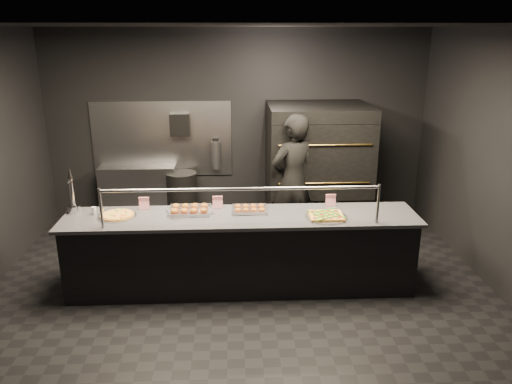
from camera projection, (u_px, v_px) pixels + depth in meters
room at (238, 166)px, 5.61m from camera, size 6.04×6.00×3.00m
service_counter at (241, 252)px, 5.89m from camera, size 4.10×0.78×1.37m
pizza_oven at (317, 167)px, 7.59m from camera, size 1.50×1.23×1.91m
prep_shelf at (139, 193)px, 8.02m from camera, size 1.20×0.35×0.90m
towel_dispenser at (180, 125)px, 7.78m from camera, size 0.30×0.20×0.35m
fire_extinguisher at (216, 155)px, 7.96m from camera, size 0.14×0.14×0.51m
beer_tap at (73, 200)px, 5.79m from camera, size 0.15×0.21×0.56m
round_pizza at (117, 215)px, 5.71m from camera, size 0.44×0.44×0.03m
slider_tray_a at (190, 210)px, 5.85m from camera, size 0.58×0.49×0.08m
slider_tray_b at (250, 209)px, 5.88m from camera, size 0.43×0.33×0.07m
square_pizza at (326, 216)px, 5.68m from camera, size 0.49×0.49×0.05m
condiment_jar at (96, 211)px, 5.77m from camera, size 0.14×0.05×0.09m
tent_cards at (231, 202)px, 5.98m from camera, size 2.36×0.04×0.15m
trash_bin at (182, 197)px, 7.97m from camera, size 0.49×0.49×0.81m
worker at (293, 181)px, 6.95m from camera, size 0.82×0.71×1.89m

